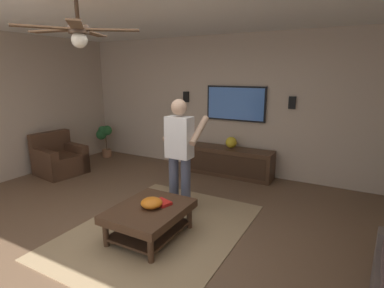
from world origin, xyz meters
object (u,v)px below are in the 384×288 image
(tv, at_px, (236,104))
(bowl, at_px, (152,203))
(person_standing, at_px, (180,149))
(remote_white, at_px, (160,204))
(potted_plant_short, at_px, (104,136))
(book, at_px, (162,202))
(wall_speaker_left, at_px, (292,103))
(vase_round, at_px, (231,142))
(media_console, at_px, (229,162))
(ceiling_fan, at_px, (78,32))
(wall_speaker_right, at_px, (186,97))
(coffee_table, at_px, (150,215))
(armchair, at_px, (59,160))

(tv, relative_size, bowl, 4.57)
(person_standing, distance_m, remote_white, 0.89)
(potted_plant_short, relative_size, book, 3.46)
(tv, bearing_deg, wall_speaker_left, 90.71)
(bowl, relative_size, remote_white, 1.75)
(vase_round, bearing_deg, remote_white, -178.07)
(media_console, relative_size, wall_speaker_left, 7.73)
(wall_speaker_left, height_order, ceiling_fan, ceiling_fan)
(person_standing, bearing_deg, ceiling_fan, 162.07)
(person_standing, distance_m, wall_speaker_right, 2.40)
(coffee_table, xyz_separation_m, person_standing, (0.82, 0.05, 0.64))
(bowl, distance_m, book, 0.16)
(person_standing, relative_size, bowl, 6.24)
(potted_plant_short, distance_m, bowl, 4.02)
(media_console, bearing_deg, vase_round, 170.72)
(media_console, height_order, book, media_console)
(ceiling_fan, bearing_deg, media_console, -8.30)
(tv, relative_size, ceiling_fan, 1.07)
(person_standing, distance_m, wall_speaker_left, 2.41)
(armchair, relative_size, tv, 0.76)
(potted_plant_short, height_order, bowl, potted_plant_short)
(potted_plant_short, height_order, ceiling_fan, ceiling_fan)
(tv, height_order, ceiling_fan, ceiling_fan)
(book, xyz_separation_m, wall_speaker_left, (2.74, -0.97, 1.05))
(vase_round, bearing_deg, bowl, -179.25)
(ceiling_fan, bearing_deg, tv, -7.71)
(armchair, xyz_separation_m, media_console, (1.53, -3.05, -0.00))
(tv, xyz_separation_m, bowl, (-2.87, -0.04, -0.94))
(wall_speaker_right, height_order, ceiling_fan, ceiling_fan)
(bowl, height_order, ceiling_fan, ceiling_fan)
(tv, xyz_separation_m, wall_speaker_left, (0.01, -1.06, 0.07))
(potted_plant_short, bearing_deg, coffee_table, -127.97)
(wall_speaker_left, bearing_deg, media_console, 103.43)
(armchair, height_order, book, armchair)
(wall_speaker_left, distance_m, wall_speaker_right, 2.19)
(coffee_table, height_order, book, book)
(bowl, distance_m, ceiling_fan, 2.04)
(potted_plant_short, relative_size, ceiling_fan, 0.68)
(potted_plant_short, relative_size, wall_speaker_right, 3.46)
(person_standing, xyz_separation_m, potted_plant_short, (1.64, 3.10, -0.42))
(tv, xyz_separation_m, wall_speaker_right, (0.01, 1.12, 0.09))
(media_console, distance_m, vase_round, 0.39)
(wall_speaker_right, bearing_deg, tv, -90.67)
(potted_plant_short, height_order, remote_white, potted_plant_short)
(coffee_table, xyz_separation_m, media_console, (2.64, 0.01, -0.02))
(coffee_table, distance_m, vase_round, 2.71)
(vase_round, height_order, ceiling_fan, ceiling_fan)
(tv, height_order, wall_speaker_right, tv)
(armchair, relative_size, wall_speaker_right, 4.13)
(media_console, relative_size, ceiling_fan, 1.52)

